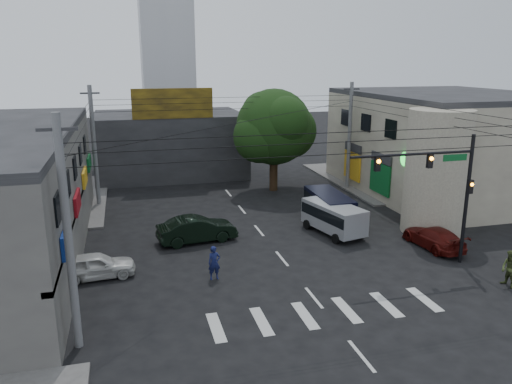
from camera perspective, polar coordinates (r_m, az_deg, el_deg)
name	(u,v)px	position (r m, az deg, el deg)	size (l,w,h in m)	color
ground	(293,273)	(26.96, 4.29, -9.18)	(160.00, 160.00, 0.00)	black
sidewalk_far_left	(0,204)	(43.75, -27.22, -1.24)	(16.00, 16.00, 0.15)	#514F4C
sidewalk_far_right	(410,177)	(50.05, 17.20, 1.61)	(16.00, 16.00, 0.15)	#514F4C
building_right	(446,145)	(45.25, 20.89, 5.03)	(14.00, 18.00, 8.00)	gray
corner_column	(437,172)	(34.04, 19.95, 2.15)	(4.00, 4.00, 8.00)	gray
building_far	(170,144)	(50.04, -9.85, 5.48)	(14.00, 10.00, 6.00)	#232326
billboard	(173,103)	(44.68, -9.51, 9.95)	(7.00, 0.30, 2.60)	olive
street_tree	(274,127)	(42.39, 2.06, 7.40)	(6.40, 6.40, 8.70)	black
traffic_gantry	(442,180)	(28.08, 20.46, 1.29)	(7.10, 0.35, 7.20)	black
utility_pole_near_left	(68,236)	(19.91, -20.69, -4.77)	(0.32, 0.32, 9.20)	#59595B
utility_pole_far_left	(94,147)	(39.81, -17.99, 4.93)	(0.32, 0.32, 9.20)	#59595B
utility_pole_far_right	(349,136)	(43.92, 10.63, 6.27)	(0.32, 0.32, 9.20)	#59595B
dark_sedan	(197,229)	(31.20, -6.76, -4.26)	(5.06, 2.36, 1.60)	black
white_compact	(96,266)	(27.31, -17.86, -8.01)	(4.10, 1.89, 1.36)	silver
maroon_sedan	(433,237)	(31.94, 19.62, -4.90)	(2.14, 4.56, 1.29)	#4C0E0A
silver_minivan	(334,219)	(32.68, 8.86, -3.09)	(2.98, 4.96, 1.99)	#9D9FA4
navy_van	(329,208)	(34.99, 8.32, -1.80)	(2.08, 5.18, 2.05)	black
traffic_officer	(214,263)	(25.91, -4.79, -8.07)	(0.68, 0.48, 1.78)	#131844
pedestrian_olive	(510,269)	(27.95, 27.04, -7.86)	(0.80, 0.98, 1.89)	#37441F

